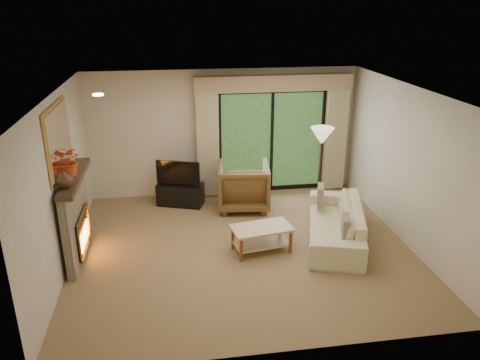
{
  "coord_description": "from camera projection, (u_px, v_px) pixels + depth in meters",
  "views": [
    {
      "loc": [
        -1.09,
        -6.76,
        3.85
      ],
      "look_at": [
        0.0,
        0.3,
        1.1
      ],
      "focal_mm": 35.0,
      "sensor_mm": 36.0,
      "label": 1
    }
  ],
  "objects": [
    {
      "name": "sofa",
      "position": [
        335.0,
        222.0,
        7.95
      ],
      "size": [
        1.47,
        2.36,
        0.64
      ],
      "primitive_type": "imported",
      "rotation": [
        0.0,
        0.0,
        -1.87
      ],
      "color": "beige",
      "rests_on": "floor"
    },
    {
      "name": "sliding_door",
      "position": [
        272.0,
        141.0,
        9.78
      ],
      "size": [
        2.26,
        0.1,
        2.16
      ],
      "primitive_type": null,
      "color": "black",
      "rests_on": "floor"
    },
    {
      "name": "tv",
      "position": [
        179.0,
        172.0,
        9.19
      ],
      "size": [
        0.86,
        0.4,
        0.5
      ],
      "primitive_type": "imported",
      "rotation": [
        0.0,
        0.0,
        -0.34
      ],
      "color": "black",
      "rests_on": "media_console"
    },
    {
      "name": "wall_right",
      "position": [
        407.0,
        166.0,
        7.7
      ],
      "size": [
        0.0,
        5.0,
        5.0
      ],
      "primitive_type": "plane",
      "rotation": [
        1.57,
        0.0,
        -1.57
      ],
      "color": "beige",
      "rests_on": "ground"
    },
    {
      "name": "coffee_table",
      "position": [
        261.0,
        239.0,
        7.62
      ],
      "size": [
        1.03,
        0.68,
        0.43
      ],
      "primitive_type": null,
      "rotation": [
        0.0,
        0.0,
        0.17
      ],
      "color": "tan",
      "rests_on": "floor"
    },
    {
      "name": "mirror",
      "position": [
        59.0,
        139.0,
        6.87
      ],
      "size": [
        0.07,
        1.45,
        1.02
      ],
      "primitive_type": null,
      "color": "gold",
      "rests_on": "wall_left"
    },
    {
      "name": "armchair",
      "position": [
        243.0,
        186.0,
        9.15
      ],
      "size": [
        1.08,
        1.11,
        0.91
      ],
      "primitive_type": "imported",
      "rotation": [
        0.0,
        0.0,
        3.02
      ],
      "color": "brown",
      "rests_on": "floor"
    },
    {
      "name": "curtain_left",
      "position": [
        208.0,
        141.0,
        9.45
      ],
      "size": [
        0.45,
        0.18,
        2.35
      ],
      "primitive_type": "cube",
      "color": "tan",
      "rests_on": "floor"
    },
    {
      "name": "wall_back",
      "position": [
        224.0,
        133.0,
        9.61
      ],
      "size": [
        5.0,
        0.0,
        5.0
      ],
      "primitive_type": "plane",
      "rotation": [
        1.57,
        0.0,
        0.0
      ],
      "color": "beige",
      "rests_on": "ground"
    },
    {
      "name": "ceiling",
      "position": [
        243.0,
        92.0,
        6.84
      ],
      "size": [
        5.5,
        5.5,
        0.0
      ],
      "primitive_type": "plane",
      "rotation": [
        3.14,
        0.0,
        0.0
      ],
      "color": "silver",
      "rests_on": "ground"
    },
    {
      "name": "media_console",
      "position": [
        180.0,
        194.0,
        9.36
      ],
      "size": [
        0.98,
        0.68,
        0.45
      ],
      "primitive_type": "cube",
      "rotation": [
        0.0,
        0.0,
        -0.34
      ],
      "color": "black",
      "rests_on": "floor"
    },
    {
      "name": "curtain_right",
      "position": [
        335.0,
        135.0,
        9.84
      ],
      "size": [
        0.45,
        0.18,
        2.35
      ],
      "primitive_type": "cube",
      "color": "tan",
      "rests_on": "floor"
    },
    {
      "name": "vase",
      "position": [
        64.0,
        178.0,
        6.59
      ],
      "size": [
        0.31,
        0.31,
        0.27
      ],
      "primitive_type": "imported",
      "rotation": [
        0.0,
        0.0,
        0.26
      ],
      "color": "#3B2919",
      "rests_on": "fireplace"
    },
    {
      "name": "pillow_far",
      "position": [
        320.0,
        196.0,
        8.45
      ],
      "size": [
        0.21,
        0.4,
        0.39
      ],
      "primitive_type": "cube",
      "rotation": [
        0.0,
        0.0,
        -0.3
      ],
      "color": "#4C322A",
      "rests_on": "sofa"
    },
    {
      "name": "floor_lamp",
      "position": [
        320.0,
        170.0,
        8.94
      ],
      "size": [
        0.45,
        0.45,
        1.65
      ],
      "primitive_type": null,
      "rotation": [
        0.0,
        0.0,
        0.02
      ],
      "color": "beige",
      "rests_on": "floor"
    },
    {
      "name": "fireplace",
      "position": [
        76.0,
        216.0,
        7.34
      ],
      "size": [
        0.24,
        1.7,
        1.37
      ],
      "primitive_type": null,
      "color": "slate",
      "rests_on": "floor"
    },
    {
      "name": "wall_left",
      "position": [
        60.0,
        185.0,
        6.92
      ],
      "size": [
        0.0,
        5.0,
        5.0
      ],
      "primitive_type": "plane",
      "rotation": [
        1.57,
        0.0,
        1.57
      ],
      "color": "beige",
      "rests_on": "ground"
    },
    {
      "name": "branches",
      "position": [
        69.0,
        161.0,
        6.97
      ],
      "size": [
        0.51,
        0.46,
        0.48
      ],
      "primitive_type": "imported",
      "rotation": [
        0.0,
        0.0,
        -0.22
      ],
      "color": "red",
      "rests_on": "fireplace"
    },
    {
      "name": "pillow_near",
      "position": [
        346.0,
        228.0,
        7.28
      ],
      "size": [
        0.21,
        0.39,
        0.38
      ],
      "primitive_type": "cube",
      "rotation": [
        0.0,
        0.0,
        -0.3
      ],
      "color": "#4C322A",
      "rests_on": "sofa"
    },
    {
      "name": "wall_front",
      "position": [
        280.0,
        255.0,
        5.0
      ],
      "size": [
        5.0,
        0.0,
        5.0
      ],
      "primitive_type": "plane",
      "rotation": [
        -1.57,
        0.0,
        0.0
      ],
      "color": "beige",
      "rests_on": "ground"
    },
    {
      "name": "cornice",
      "position": [
        274.0,
        83.0,
        9.26
      ],
      "size": [
        3.2,
        0.24,
        0.32
      ],
      "primitive_type": "cube",
      "color": "tan",
      "rests_on": "wall_back"
    },
    {
      "name": "floor",
      "position": [
        243.0,
        248.0,
        7.78
      ],
      "size": [
        5.5,
        5.5,
        0.0
      ],
      "primitive_type": "plane",
      "color": "olive",
      "rests_on": "ground"
    }
  ]
}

